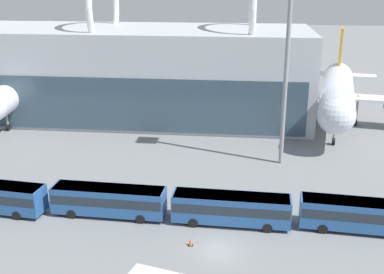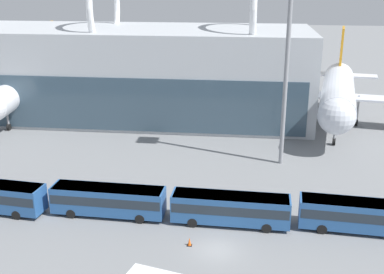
{
  "view_description": "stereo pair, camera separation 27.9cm",
  "coord_description": "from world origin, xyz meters",
  "px_view_note": "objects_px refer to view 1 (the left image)",
  "views": [
    {
      "loc": [
        1.88,
        -39.34,
        24.37
      ],
      "look_at": [
        -4.79,
        20.78,
        4.0
      ],
      "focal_mm": 45.0,
      "sensor_mm": 36.0,
      "label": 1
    },
    {
      "loc": [
        2.15,
        -39.31,
        24.37
      ],
      "look_at": [
        -4.79,
        20.78,
        4.0
      ],
      "focal_mm": 45.0,
      "sensor_mm": 36.0,
      "label": 2
    }
  ],
  "objects_px": {
    "shuttle_bus_4": "(362,214)",
    "floodlight_mast": "(289,23)",
    "airliner_at_gate_near": "(29,84)",
    "traffic_cone_0": "(190,242)",
    "shuttle_bus_3": "(231,207)",
    "airliner_at_gate_far": "(337,92)",
    "shuttle_bus_2": "(109,199)"
  },
  "relations": [
    {
      "from": "airliner_at_gate_far",
      "to": "shuttle_bus_3",
      "type": "height_order",
      "value": "airliner_at_gate_far"
    },
    {
      "from": "shuttle_bus_2",
      "to": "airliner_at_gate_far",
      "type": "bearing_deg",
      "value": 52.88
    },
    {
      "from": "shuttle_bus_3",
      "to": "floodlight_mast",
      "type": "relative_size",
      "value": 0.44
    },
    {
      "from": "shuttle_bus_3",
      "to": "traffic_cone_0",
      "type": "xyz_separation_m",
      "value": [
        -3.66,
        -4.65,
        -1.5
      ]
    },
    {
      "from": "shuttle_bus_4",
      "to": "floodlight_mast",
      "type": "relative_size",
      "value": 0.45
    },
    {
      "from": "shuttle_bus_3",
      "to": "shuttle_bus_4",
      "type": "relative_size",
      "value": 0.99
    },
    {
      "from": "airliner_at_gate_near",
      "to": "floodlight_mast",
      "type": "bearing_deg",
      "value": 59.45
    },
    {
      "from": "airliner_at_gate_near",
      "to": "airliner_at_gate_far",
      "type": "xyz_separation_m",
      "value": [
        55.16,
        -2.87,
        0.52
      ]
    },
    {
      "from": "shuttle_bus_2",
      "to": "shuttle_bus_4",
      "type": "relative_size",
      "value": 0.99
    },
    {
      "from": "traffic_cone_0",
      "to": "airliner_at_gate_near",
      "type": "bearing_deg",
      "value": 128.67
    },
    {
      "from": "shuttle_bus_2",
      "to": "floodlight_mast",
      "type": "relative_size",
      "value": 0.44
    },
    {
      "from": "shuttle_bus_4",
      "to": "shuttle_bus_3",
      "type": "bearing_deg",
      "value": -175.3
    },
    {
      "from": "shuttle_bus_4",
      "to": "shuttle_bus_2",
      "type": "bearing_deg",
      "value": -176.3
    },
    {
      "from": "shuttle_bus_3",
      "to": "traffic_cone_0",
      "type": "bearing_deg",
      "value": -126.19
    },
    {
      "from": "floodlight_mast",
      "to": "traffic_cone_0",
      "type": "bearing_deg",
      "value": -113.68
    },
    {
      "from": "airliner_at_gate_near",
      "to": "shuttle_bus_3",
      "type": "height_order",
      "value": "airliner_at_gate_near"
    },
    {
      "from": "shuttle_bus_4",
      "to": "airliner_at_gate_near",
      "type": "bearing_deg",
      "value": 147.54
    },
    {
      "from": "airliner_at_gate_near",
      "to": "airliner_at_gate_far",
      "type": "height_order",
      "value": "airliner_at_gate_near"
    },
    {
      "from": "airliner_at_gate_near",
      "to": "shuttle_bus_2",
      "type": "relative_size",
      "value": 3.06
    },
    {
      "from": "shuttle_bus_4",
      "to": "traffic_cone_0",
      "type": "xyz_separation_m",
      "value": [
        -16.62,
        -4.65,
        -1.5
      ]
    },
    {
      "from": "airliner_at_gate_far",
      "to": "floodlight_mast",
      "type": "relative_size",
      "value": 1.25
    },
    {
      "from": "airliner_at_gate_far",
      "to": "shuttle_bus_4",
      "type": "relative_size",
      "value": 2.8
    },
    {
      "from": "airliner_at_gate_far",
      "to": "shuttle_bus_3",
      "type": "relative_size",
      "value": 2.82
    },
    {
      "from": "shuttle_bus_4",
      "to": "floodlight_mast",
      "type": "xyz_separation_m",
      "value": [
        -6.77,
        17.82,
        16.86
      ]
    },
    {
      "from": "shuttle_bus_2",
      "to": "shuttle_bus_3",
      "type": "distance_m",
      "value": 12.97
    },
    {
      "from": "airliner_at_gate_near",
      "to": "traffic_cone_0",
      "type": "xyz_separation_m",
      "value": [
        35.08,
        -43.84,
        -4.9
      ]
    },
    {
      "from": "floodlight_mast",
      "to": "airliner_at_gate_near",
      "type": "bearing_deg",
      "value": 154.57
    },
    {
      "from": "airliner_at_gate_far",
      "to": "traffic_cone_0",
      "type": "distance_m",
      "value": 45.95
    },
    {
      "from": "shuttle_bus_2",
      "to": "traffic_cone_0",
      "type": "relative_size",
      "value": 15.22
    },
    {
      "from": "shuttle_bus_3",
      "to": "airliner_at_gate_far",
      "type": "bearing_deg",
      "value": 67.71
    },
    {
      "from": "airliner_at_gate_near",
      "to": "traffic_cone_0",
      "type": "height_order",
      "value": "airliner_at_gate_near"
    },
    {
      "from": "shuttle_bus_3",
      "to": "traffic_cone_0",
      "type": "height_order",
      "value": "shuttle_bus_3"
    }
  ]
}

